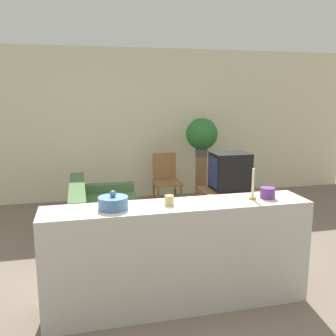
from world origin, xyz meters
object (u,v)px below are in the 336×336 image
at_px(couch, 104,218).
at_px(decorative_bowl, 113,203).
at_px(television, 230,171).
at_px(wooden_chair, 166,178).
at_px(potted_plant, 202,135).

height_order(couch, decorative_bowl, decorative_bowl).
distance_m(television, wooden_chair, 1.22).
xyz_separation_m(potted_plant, decorative_bowl, (-1.84, -3.18, -0.19)).
bearing_deg(potted_plant, wooden_chair, -161.38).
distance_m(potted_plant, decorative_bowl, 3.68).
bearing_deg(wooden_chair, television, -51.55).
relative_size(potted_plant, decorative_bowl, 2.70).
height_order(couch, wooden_chair, wooden_chair).
distance_m(couch, wooden_chair, 1.59).
bearing_deg(wooden_chair, decorative_bowl, -111.18).
height_order(wooden_chair, decorative_bowl, decorative_bowl).
bearing_deg(wooden_chair, potted_plant, 18.62).
distance_m(couch, television, 1.93).
relative_size(wooden_chair, decorative_bowl, 3.72).
bearing_deg(decorative_bowl, wooden_chair, 68.82).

